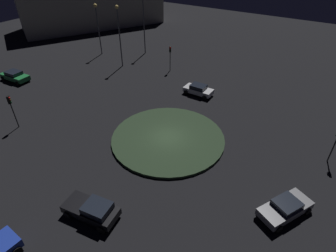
{
  "coord_description": "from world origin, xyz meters",
  "views": [
    {
      "loc": [
        12.48,
        -19.44,
        17.83
      ],
      "look_at": [
        0.0,
        0.0,
        1.69
      ],
      "focal_mm": 29.42,
      "sensor_mm": 36.0,
      "label": 1
    }
  ],
  "objects": [
    {
      "name": "store_building",
      "position": [
        -38.55,
        27.94,
        4.69
      ],
      "size": [
        24.66,
        32.58,
        9.37
      ],
      "rotation": [
        0.0,
        0.0,
        4.21
      ],
      "color": "#ADA893",
      "rests_on": "ground_plane"
    },
    {
      "name": "streetlamp_northwest_near",
      "position": [
        -23.8,
        14.86,
        5.88
      ],
      "size": [
        0.6,
        0.6,
        8.49
      ],
      "color": "#4C4C51",
      "rests_on": "ground_plane"
    },
    {
      "name": "streetlamp_northwest",
      "position": [
        -16.98,
        12.58,
        6.1
      ],
      "size": [
        0.54,
        0.54,
        9.39
      ],
      "color": "#4C4C51",
      "rests_on": "ground_plane"
    },
    {
      "name": "car_black",
      "position": [
        0.44,
        -11.26,
        0.77
      ],
      "size": [
        4.52,
        2.6,
        1.51
      ],
      "rotation": [
        0.0,
        0.0,
        3.29
      ],
      "color": "black",
      "rests_on": "ground_plane"
    },
    {
      "name": "ground_plane",
      "position": [
        0.0,
        0.0,
        0.0
      ],
      "size": [
        119.96,
        119.96,
        0.0
      ],
      "primitive_type": "plane",
      "color": "black"
    },
    {
      "name": "streetlamp_northwest_far",
      "position": [
        -17.39,
        19.41,
        6.45
      ],
      "size": [
        0.58,
        0.58,
        9.65
      ],
      "color": "#4C4C51",
      "rests_on": "ground_plane"
    },
    {
      "name": "car_silver",
      "position": [
        -1.92,
        10.53,
        0.74
      ],
      "size": [
        3.86,
        2.0,
        1.41
      ],
      "rotation": [
        0.0,
        0.0,
        -0.0
      ],
      "color": "silver",
      "rests_on": "ground_plane"
    },
    {
      "name": "roundabout_island",
      "position": [
        0.0,
        0.0,
        0.15
      ],
      "size": [
        11.87,
        11.87,
        0.29
      ],
      "primitive_type": "cylinder",
      "color": "#263823",
      "rests_on": "ground_plane"
    },
    {
      "name": "car_green",
      "position": [
        -26.65,
        -0.21,
        0.75
      ],
      "size": [
        4.62,
        2.33,
        1.44
      ],
      "rotation": [
        0.0,
        0.0,
        6.35
      ],
      "color": "#1E7238",
      "rests_on": "ground_plane"
    },
    {
      "name": "car_grey",
      "position": [
        12.66,
        -3.13,
        0.7
      ],
      "size": [
        3.66,
        4.69,
        1.33
      ],
      "rotation": [
        0.0,
        0.0,
        4.22
      ],
      "color": "slate",
      "rests_on": "ground_plane"
    },
    {
      "name": "traffic_light_southwest",
      "position": [
        -15.36,
        -7.16,
        2.79
      ],
      "size": [
        0.39,
        0.36,
        3.91
      ],
      "rotation": [
        0.0,
        0.0,
        0.44
      ],
      "color": "#2D2D2D",
      "rests_on": "ground_plane"
    },
    {
      "name": "traffic_light_northwest",
      "position": [
        -9.33,
        15.15,
        2.81
      ],
      "size": [
        0.37,
        0.4,
        3.94
      ],
      "rotation": [
        0.0,
        0.0,
        -1.02
      ],
      "color": "#2D2D2D",
      "rests_on": "ground_plane"
    }
  ]
}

